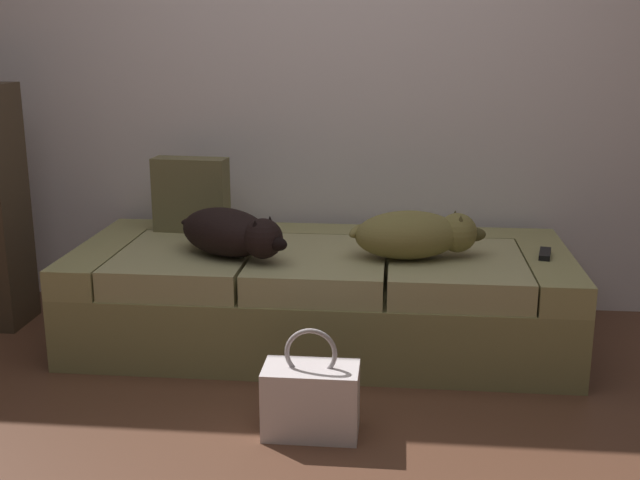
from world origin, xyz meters
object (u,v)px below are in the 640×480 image
(throw_pillow, at_px, (191,195))
(handbag, at_px, (311,399))
(tv_remote, at_px, (545,254))
(dog_dark, at_px, (232,233))
(couch, at_px, (321,295))
(dog_tan, at_px, (416,234))

(throw_pillow, height_order, handbag, throw_pillow)
(tv_remote, bearing_deg, dog_dark, -162.58)
(throw_pillow, xyz_separation_m, handbag, (0.67, -1.09, -0.47))
(couch, distance_m, dog_dark, 0.50)
(throw_pillow, bearing_deg, dog_tan, -19.44)
(tv_remote, relative_size, handbag, 0.40)
(throw_pillow, bearing_deg, handbag, -58.14)
(couch, bearing_deg, tv_remote, -2.09)
(couch, xyz_separation_m, dog_dark, (-0.35, -0.16, 0.31))
(couch, height_order, dog_dark, dog_dark)
(couch, distance_m, handbag, 0.84)
(dog_tan, distance_m, tv_remote, 0.54)
(dog_tan, xyz_separation_m, handbag, (-0.35, -0.72, -0.39))
(dog_dark, relative_size, throw_pillow, 1.59)
(couch, distance_m, dog_tan, 0.52)
(couch, bearing_deg, dog_tan, -15.62)
(couch, bearing_deg, throw_pillow, 158.22)
(couch, xyz_separation_m, handbag, (0.05, -0.84, -0.08))
(dog_dark, relative_size, tv_remote, 3.60)
(dog_dark, height_order, dog_tan, same)
(throw_pillow, relative_size, handbag, 0.90)
(dog_dark, bearing_deg, throw_pillow, 123.60)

